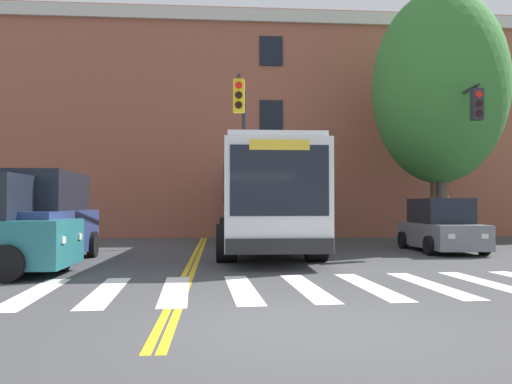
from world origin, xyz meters
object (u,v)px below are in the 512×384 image
Objects in this scene: city_bus at (263,197)px; traffic_light_near_corner at (453,140)px; car_grey_far_lane at (440,227)px; street_tree_curbside_large at (439,88)px; car_navy_near_lane at (42,221)px; car_red_behind_bus at (272,218)px; traffic_light_overhead at (242,135)px.

traffic_light_near_corner reaches higher than city_bus.
street_tree_curbside_large reaches higher than car_grey_far_lane.
car_navy_near_lane is 1.21× the size of car_red_behind_bus.
car_grey_far_lane is 0.40× the size of street_tree_curbside_large.
street_tree_curbside_large reaches higher than city_bus.
car_grey_far_lane is at bearing 12.11° from car_navy_near_lane.
traffic_light_near_corner is (5.44, -9.99, 3.03)m from car_red_behind_bus.
traffic_light_near_corner is at bearing -61.43° from car_red_behind_bus.
traffic_light_overhead is at bearing -102.20° from car_red_behind_bus.
city_bus is 1.13× the size of street_tree_curbside_large.
traffic_light_overhead is at bearing 147.44° from city_bus.
traffic_light_overhead is at bearing 36.09° from car_navy_near_lane.
traffic_light_overhead is at bearing -169.27° from street_tree_curbside_large.
car_navy_near_lane is at bearing -164.01° from traffic_light_near_corner.
street_tree_curbside_large is (0.28, 1.73, 2.27)m from traffic_light_near_corner.
car_grey_far_lane is 0.67× the size of traffic_light_overhead.
car_navy_near_lane is 13.79m from traffic_light_near_corner.
traffic_light_near_corner is (12.99, 3.72, 2.74)m from car_navy_near_lane.
traffic_light_overhead is (-2.10, -9.74, 3.16)m from car_red_behind_bus.
traffic_light_near_corner is at bearing -99.03° from street_tree_curbside_large.
traffic_light_overhead is 8.24m from street_tree_curbside_large.
traffic_light_near_corner is at bearing 15.99° from car_navy_near_lane.
car_red_behind_bus is 0.43× the size of street_tree_curbside_large.
traffic_light_near_corner reaches higher than car_grey_far_lane.
car_red_behind_bus is (-4.41, 11.14, 0.04)m from car_grey_far_lane.
street_tree_curbside_large reaches higher than traffic_light_overhead.
car_red_behind_bus reaches higher than car_grey_far_lane.
car_navy_near_lane is at bearing -118.86° from car_red_behind_bus.
street_tree_curbside_large is at bearing 15.03° from city_bus.
city_bus is 1.89× the size of traffic_light_overhead.
car_red_behind_bus is 0.75× the size of traffic_light_near_corner.
traffic_light_overhead is (-7.54, 0.25, 0.14)m from traffic_light_near_corner.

